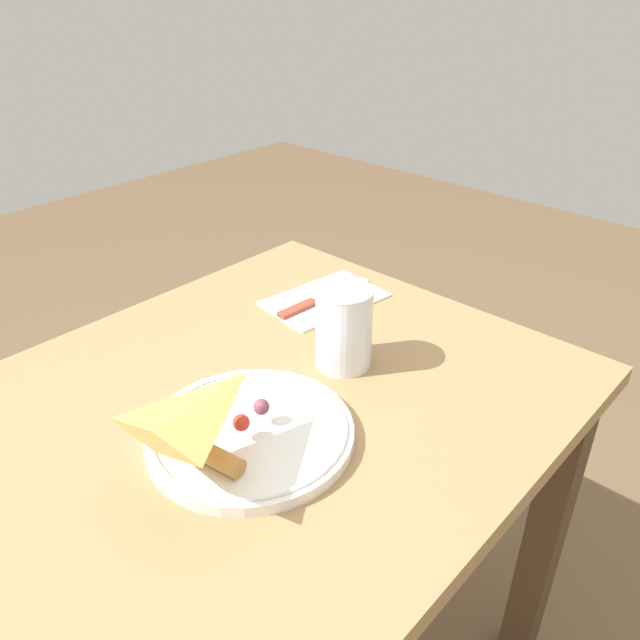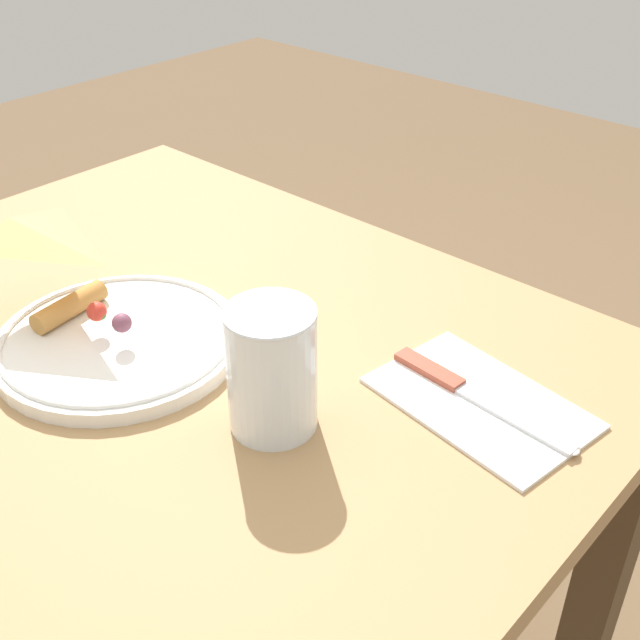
# 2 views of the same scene
# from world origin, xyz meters

# --- Properties ---
(dining_table) EXTENTS (0.94, 0.71, 0.71)m
(dining_table) POSITION_xyz_m (0.00, 0.00, 0.59)
(dining_table) COLOR #A87F51
(dining_table) RESTS_ON ground_plane
(plate_pizza) EXTENTS (0.26, 0.26, 0.05)m
(plate_pizza) POSITION_xyz_m (-0.03, -0.06, 0.72)
(plate_pizza) COLOR white
(plate_pizza) RESTS_ON dining_table
(milk_glass) EXTENTS (0.08, 0.08, 0.12)m
(milk_glass) POSITION_xyz_m (0.18, -0.03, 0.77)
(milk_glass) COLOR white
(milk_glass) RESTS_ON dining_table
(napkin_folded) EXTENTS (0.22, 0.16, 0.00)m
(napkin_folded) POSITION_xyz_m (0.31, 0.12, 0.71)
(napkin_folded) COLOR white
(napkin_folded) RESTS_ON dining_table
(butter_knife) EXTENTS (0.21, 0.03, 0.01)m
(butter_knife) POSITION_xyz_m (0.30, 0.12, 0.71)
(butter_knife) COLOR #99422D
(butter_knife) RESTS_ON napkin_folded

